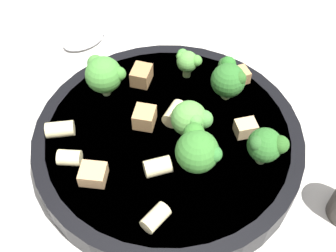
# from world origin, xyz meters

# --- Properties ---
(ground_plane) EXTENTS (2.00, 2.00, 0.00)m
(ground_plane) POSITION_xyz_m (0.00, 0.00, 0.00)
(ground_plane) COLOR beige
(pasta_bowl) EXTENTS (0.27, 0.27, 0.03)m
(pasta_bowl) POSITION_xyz_m (0.00, 0.00, 0.02)
(pasta_bowl) COLOR black
(pasta_bowl) RESTS_ON ground_plane
(broccoli_floret_0) EXTENTS (0.04, 0.04, 0.04)m
(broccoli_floret_0) POSITION_xyz_m (0.00, -0.08, 0.06)
(broccoli_floret_0) COLOR #93B766
(broccoli_floret_0) RESTS_ON pasta_bowl
(broccoli_floret_1) EXTENTS (0.03, 0.03, 0.04)m
(broccoli_floret_1) POSITION_xyz_m (-0.08, -0.05, 0.06)
(broccoli_floret_1) COLOR #84AD60
(broccoli_floret_1) RESTS_ON pasta_bowl
(broccoli_floret_2) EXTENTS (0.04, 0.04, 0.05)m
(broccoli_floret_2) POSITION_xyz_m (0.08, 0.02, 0.06)
(broccoli_floret_2) COLOR #9EC175
(broccoli_floret_2) RESTS_ON pasta_bowl
(broccoli_floret_3) EXTENTS (0.04, 0.04, 0.04)m
(broccoli_floret_3) POSITION_xyz_m (-0.02, -0.02, 0.06)
(broccoli_floret_3) COLOR #9EC175
(broccoli_floret_3) RESTS_ON pasta_bowl
(broccoli_floret_4) EXTENTS (0.03, 0.02, 0.03)m
(broccoli_floret_4) POSITION_xyz_m (0.05, -0.07, 0.05)
(broccoli_floret_4) COLOR #93B766
(broccoli_floret_4) RESTS_ON pasta_bowl
(broccoli_floret_5) EXTENTS (0.04, 0.04, 0.05)m
(broccoli_floret_5) POSITION_xyz_m (-0.05, 0.01, 0.06)
(broccoli_floret_5) COLOR #84AD60
(broccoli_floret_5) RESTS_ON pasta_bowl
(rigatoni_0) EXTENTS (0.03, 0.03, 0.01)m
(rigatoni_0) POSITION_xyz_m (0.03, 0.09, 0.04)
(rigatoni_0) COLOR beige
(rigatoni_0) RESTS_ON pasta_bowl
(rigatoni_1) EXTENTS (0.02, 0.03, 0.02)m
(rigatoni_1) POSITION_xyz_m (-0.03, 0.04, 0.04)
(rigatoni_1) COLOR beige
(rigatoni_1) RESTS_ON pasta_bowl
(rigatoni_2) EXTENTS (0.03, 0.03, 0.02)m
(rigatoni_2) POSITION_xyz_m (0.06, 0.08, 0.04)
(rigatoni_2) COLOR beige
(rigatoni_2) RESTS_ON pasta_bowl
(rigatoni_3) EXTENTS (0.02, 0.03, 0.01)m
(rigatoni_3) POSITION_xyz_m (-0.07, 0.07, 0.04)
(rigatoni_3) COLOR beige
(rigatoni_3) RESTS_ON pasta_bowl
(rigatoni_4) EXTENTS (0.03, 0.03, 0.02)m
(rigatoni_4) POSITION_xyz_m (0.01, -0.02, 0.04)
(rigatoni_4) COLOR beige
(rigatoni_4) RESTS_ON pasta_bowl
(chicken_chunk_0) EXTENTS (0.03, 0.03, 0.01)m
(chicken_chunk_0) POSITION_xyz_m (0.00, 0.09, 0.04)
(chicken_chunk_0) COLOR tan
(chicken_chunk_0) RESTS_ON pasta_bowl
(chicken_chunk_1) EXTENTS (0.03, 0.03, 0.02)m
(chicken_chunk_1) POSITION_xyz_m (0.02, 0.01, 0.04)
(chicken_chunk_1) COLOR tan
(chicken_chunk_1) RESTS_ON pasta_bowl
(chicken_chunk_2) EXTENTS (0.03, 0.03, 0.02)m
(chicken_chunk_2) POSITION_xyz_m (0.07, -0.02, 0.04)
(chicken_chunk_2) COLOR #A87A4C
(chicken_chunk_2) RESTS_ON pasta_bowl
(chicken_chunk_3) EXTENTS (0.02, 0.02, 0.01)m
(chicken_chunk_3) POSITION_xyz_m (-0.05, -0.06, 0.04)
(chicken_chunk_3) COLOR tan
(chicken_chunk_3) RESTS_ON pasta_bowl
(chicken_chunk_4) EXTENTS (0.02, 0.03, 0.01)m
(chicken_chunk_4) POSITION_xyz_m (0.01, -0.11, 0.04)
(chicken_chunk_4) COLOR tan
(chicken_chunk_4) RESTS_ON pasta_bowl
(spoon) EXTENTS (0.04, 0.17, 0.01)m
(spoon) POSITION_xyz_m (0.21, -0.05, 0.00)
(spoon) COLOR silver
(spoon) RESTS_ON ground_plane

